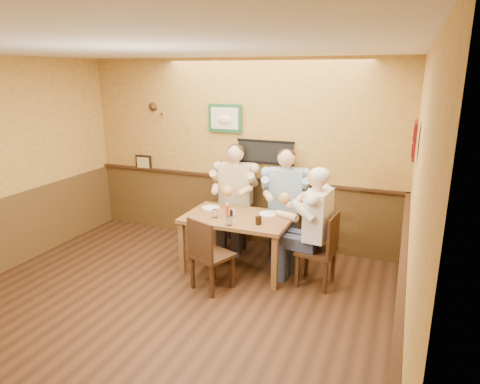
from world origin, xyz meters
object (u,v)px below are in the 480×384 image
(dining_table, at_px, (238,223))
(diner_tan_shirt, at_px, (236,201))
(pepper_shaker, at_px, (231,213))
(water_glass_mid, at_px, (229,221))
(water_glass_left, at_px, (215,213))
(chair_near_side, at_px, (212,253))
(salt_shaker, at_px, (234,213))
(diner_blue_polo, at_px, (285,207))
(hot_sauce_bottle, at_px, (227,210))
(chair_right_end, at_px, (316,249))
(chair_back_right, at_px, (284,221))
(chair_back_left, at_px, (236,214))
(diner_white_elder, at_px, (317,234))
(cola_tumbler, at_px, (258,220))

(dining_table, distance_m, diner_tan_shirt, 0.85)
(pepper_shaker, bearing_deg, water_glass_mid, -72.25)
(dining_table, bearing_deg, water_glass_left, -147.37)
(chair_near_side, distance_m, diner_tan_shirt, 1.46)
(water_glass_left, height_order, salt_shaker, water_glass_left)
(diner_blue_polo, distance_m, hot_sauce_bottle, 0.98)
(diner_tan_shirt, height_order, pepper_shaker, diner_tan_shirt)
(diner_tan_shirt, bearing_deg, pepper_shaker, -79.31)
(chair_right_end, height_order, diner_blue_polo, diner_blue_polo)
(hot_sauce_bottle, bearing_deg, water_glass_left, -135.38)
(chair_near_side, relative_size, water_glass_left, 8.40)
(hot_sauce_bottle, bearing_deg, chair_back_right, 54.00)
(water_glass_left, bearing_deg, pepper_shaker, 28.55)
(chair_back_left, relative_size, chair_right_end, 1.04)
(chair_right_end, relative_size, pepper_shaker, 10.02)
(dining_table, relative_size, chair_right_end, 1.48)
(chair_right_end, bearing_deg, salt_shaker, -86.19)
(chair_back_right, distance_m, diner_blue_polo, 0.21)
(chair_right_end, distance_m, water_glass_left, 1.38)
(chair_near_side, distance_m, water_glass_mid, 0.45)
(chair_back_right, height_order, pepper_shaker, chair_back_right)
(chair_back_left, distance_m, water_glass_left, 1.00)
(diner_tan_shirt, xyz_separation_m, water_glass_mid, (0.37, -1.15, 0.10))
(diner_tan_shirt, bearing_deg, diner_white_elder, -38.32)
(chair_back_left, height_order, hot_sauce_bottle, chair_back_left)
(chair_right_end, height_order, water_glass_left, chair_right_end)
(water_glass_left, xyz_separation_m, cola_tumbler, (0.61, -0.03, -0.00))
(hot_sauce_bottle, bearing_deg, chair_back_left, 104.28)
(chair_near_side, xyz_separation_m, diner_white_elder, (1.16, 0.57, 0.21))
(diner_white_elder, height_order, cola_tumbler, diner_white_elder)
(water_glass_mid, distance_m, pepper_shaker, 0.32)
(chair_back_left, relative_size, chair_near_side, 1.06)
(diner_white_elder, height_order, pepper_shaker, diner_white_elder)
(water_glass_left, bearing_deg, chair_near_side, -69.37)
(diner_white_elder, bearing_deg, water_glass_mid, -68.28)
(water_glass_mid, bearing_deg, chair_right_end, 15.83)
(dining_table, xyz_separation_m, diner_blue_polo, (0.44, 0.74, 0.04))
(chair_back_right, distance_m, chair_right_end, 1.04)
(chair_near_side, height_order, hot_sauce_bottle, chair_near_side)
(dining_table, xyz_separation_m, cola_tumbler, (0.36, -0.20, 0.14))
(diner_blue_polo, relative_size, pepper_shaker, 14.79)
(hot_sauce_bottle, bearing_deg, diner_tan_shirt, 104.28)
(diner_blue_polo, height_order, diner_white_elder, diner_blue_polo)
(diner_blue_polo, xyz_separation_m, diner_white_elder, (0.64, -0.81, -0.02))
(chair_back_right, relative_size, chair_right_end, 1.03)
(water_glass_left, distance_m, water_glass_mid, 0.35)
(chair_near_side, distance_m, cola_tumbler, 0.71)
(diner_tan_shirt, height_order, salt_shaker, diner_tan_shirt)
(diner_white_elder, height_order, water_glass_mid, diner_white_elder)
(chair_back_left, bearing_deg, cola_tumbler, -61.73)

